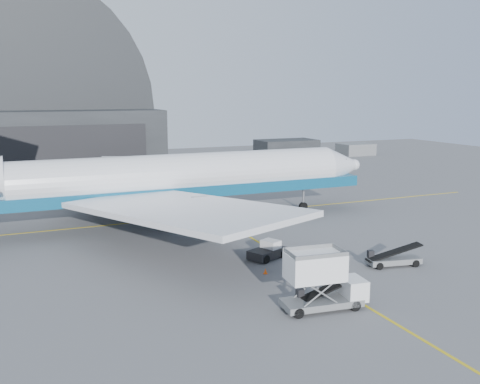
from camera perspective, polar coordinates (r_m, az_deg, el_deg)
name	(u,v)px	position (r m, az deg, el deg)	size (l,w,h in m)	color
ground	(290,261)	(48.97, 5.36, -7.33)	(200.00, 200.00, 0.00)	#565659
taxi_lines	(236,229)	(59.95, -0.43, -3.93)	(80.00, 42.12, 0.02)	gold
hangar	(13,123)	(105.97, -23.07, 6.75)	(50.00, 28.30, 28.00)	black
distant_bldg_a	(286,156)	(128.91, 4.97, 3.81)	(14.00, 8.00, 4.00)	black
distant_bldg_b	(355,155)	(134.44, 12.20, 3.88)	(8.00, 6.00, 2.80)	slate
airliner	(166,179)	(61.91, -7.88, 1.36)	(53.26, 51.65, 18.69)	white
catering_truck	(321,281)	(38.14, 8.67, -9.37)	(6.17, 2.84, 4.11)	slate
pushback_tug	(268,251)	(49.50, 2.97, -6.36)	(4.04, 3.26, 1.64)	black
belt_loader_a	(325,297)	(39.42, 9.09, -11.05)	(4.85, 1.85, 1.84)	slate
belt_loader_b	(393,259)	(49.20, 16.00, -6.90)	(5.13, 2.49, 1.91)	slate
traffic_cone	(265,271)	(45.44, 2.73, -8.44)	(0.32, 0.32, 0.46)	#EE4D07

